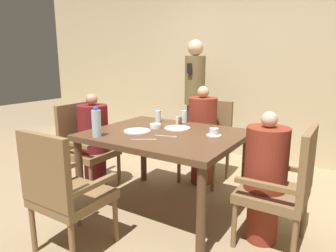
% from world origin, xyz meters
% --- Properties ---
extents(ground_plane, '(16.00, 16.00, 0.00)m').
position_xyz_m(ground_plane, '(0.00, 0.00, 0.00)').
color(ground_plane, '#9E8460').
extents(wall_back, '(8.00, 0.06, 2.80)m').
position_xyz_m(wall_back, '(0.00, 2.08, 1.40)').
color(wall_back, '#C6B289').
rests_on(wall_back, ground_plane).
extents(dining_table, '(1.34, 1.09, 0.77)m').
position_xyz_m(dining_table, '(0.00, 0.00, 0.68)').
color(dining_table, brown).
rests_on(dining_table, ground_plane).
extents(chair_left_side, '(0.49, 0.49, 0.94)m').
position_xyz_m(chair_left_side, '(-1.06, 0.00, 0.50)').
color(chair_left_side, brown).
rests_on(chair_left_side, ground_plane).
extents(diner_in_left_chair, '(0.32, 0.32, 1.07)m').
position_xyz_m(diner_in_left_chair, '(-0.92, 0.00, 0.55)').
color(diner_in_left_chair, maroon).
rests_on(diner_in_left_chair, ground_plane).
extents(chair_far_side, '(0.49, 0.49, 0.94)m').
position_xyz_m(chair_far_side, '(0.00, 0.93, 0.50)').
color(chair_far_side, brown).
rests_on(chair_far_side, ground_plane).
extents(diner_in_far_chair, '(0.32, 0.32, 1.13)m').
position_xyz_m(diner_in_far_chair, '(-0.00, 0.79, 0.58)').
color(diner_in_far_chair, maroon).
rests_on(diner_in_far_chair, ground_plane).
extents(chair_right_side, '(0.49, 0.49, 0.94)m').
position_xyz_m(chair_right_side, '(1.06, 0.00, 0.50)').
color(chair_right_side, brown).
rests_on(chair_right_side, ground_plane).
extents(diner_in_right_chair, '(0.32, 0.32, 1.04)m').
position_xyz_m(diner_in_right_chair, '(0.92, 0.00, 0.54)').
color(diner_in_right_chair, maroon).
rests_on(diner_in_right_chair, ground_plane).
extents(chair_near_corner, '(0.49, 0.49, 0.94)m').
position_xyz_m(chair_near_corner, '(-0.27, -0.93, 0.50)').
color(chair_near_corner, brown).
rests_on(chair_near_corner, ground_plane).
extents(standing_host, '(0.29, 0.32, 1.69)m').
position_xyz_m(standing_host, '(-0.51, 1.59, 0.91)').
color(standing_host, '#2D2D33').
rests_on(standing_host, ground_plane).
extents(plate_main_left, '(0.25, 0.25, 0.01)m').
position_xyz_m(plate_main_left, '(0.02, 0.19, 0.77)').
color(plate_main_left, white).
rests_on(plate_main_left, dining_table).
extents(plate_main_right, '(0.25, 0.25, 0.01)m').
position_xyz_m(plate_main_right, '(-0.23, -0.11, 0.77)').
color(plate_main_right, white).
rests_on(plate_main_right, dining_table).
extents(teacup_with_saucer, '(0.13, 0.13, 0.07)m').
position_xyz_m(teacup_with_saucer, '(0.43, 0.13, 0.79)').
color(teacup_with_saucer, white).
rests_on(teacup_with_saucer, dining_table).
extents(bowl_small, '(0.10, 0.10, 0.04)m').
position_xyz_m(bowl_small, '(-0.17, 0.10, 0.79)').
color(bowl_small, white).
rests_on(bowl_small, dining_table).
extents(water_bottle, '(0.08, 0.08, 0.26)m').
position_xyz_m(water_bottle, '(-0.41, -0.44, 0.89)').
color(water_bottle, silver).
rests_on(water_bottle, dining_table).
extents(glass_tall_near, '(0.06, 0.06, 0.13)m').
position_xyz_m(glass_tall_near, '(-0.07, 0.49, 0.83)').
color(glass_tall_near, silver).
rests_on(glass_tall_near, dining_table).
extents(glass_tall_mid, '(0.06, 0.06, 0.13)m').
position_xyz_m(glass_tall_mid, '(-0.31, 0.35, 0.83)').
color(glass_tall_mid, silver).
rests_on(glass_tall_mid, dining_table).
extents(salt_shaker, '(0.03, 0.03, 0.08)m').
position_xyz_m(salt_shaker, '(-0.09, 0.38, 0.80)').
color(salt_shaker, white).
rests_on(salt_shaker, dining_table).
extents(pepper_shaker, '(0.03, 0.03, 0.07)m').
position_xyz_m(pepper_shaker, '(-0.06, 0.38, 0.80)').
color(pepper_shaker, '#4C3D2D').
rests_on(pepper_shaker, dining_table).
extents(fork_beside_plate, '(0.19, 0.07, 0.00)m').
position_xyz_m(fork_beside_plate, '(0.10, -0.11, 0.77)').
color(fork_beside_plate, silver).
rests_on(fork_beside_plate, dining_table).
extents(knife_beside_plate, '(0.18, 0.13, 0.00)m').
position_xyz_m(knife_beside_plate, '(-0.00, -0.30, 0.77)').
color(knife_beside_plate, silver).
rests_on(knife_beside_plate, dining_table).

